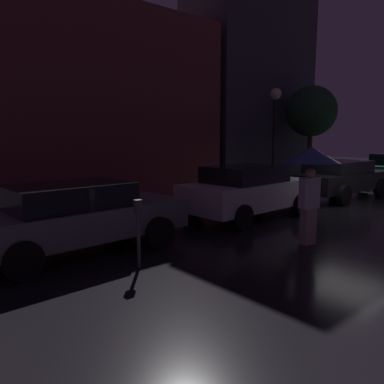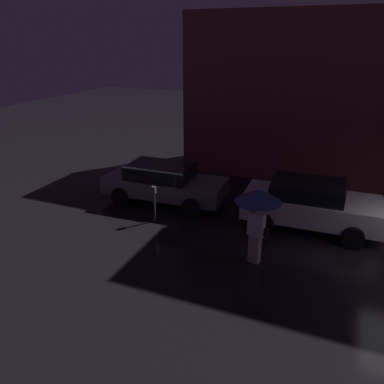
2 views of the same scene
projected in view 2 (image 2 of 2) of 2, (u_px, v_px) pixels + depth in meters
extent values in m
cube|color=brown|center=(289.00, 96.00, 15.35)|extent=(8.19, 3.00, 6.46)
cube|color=slate|center=(165.00, 185.00, 13.22)|extent=(4.33, 1.85, 0.59)
cube|color=black|center=(160.00, 171.00, 13.08)|extent=(2.27, 1.57, 0.45)
cylinder|color=black|center=(208.00, 190.00, 13.59)|extent=(0.64, 0.22, 0.64)
cylinder|color=black|center=(191.00, 208.00, 12.15)|extent=(0.64, 0.22, 0.64)
cylinder|color=black|center=(144.00, 180.00, 14.52)|extent=(0.64, 0.22, 0.64)
cylinder|color=black|center=(121.00, 196.00, 13.08)|extent=(0.64, 0.22, 0.64)
cube|color=silver|center=(311.00, 207.00, 11.40)|extent=(4.08, 1.89, 0.69)
cube|color=black|center=(308.00, 189.00, 11.24)|extent=(2.14, 1.61, 0.45)
cylinder|color=black|center=(353.00, 213.00, 11.85)|extent=(0.64, 0.22, 0.64)
cylinder|color=black|center=(353.00, 238.00, 10.34)|extent=(0.64, 0.22, 0.64)
cylinder|color=black|center=(274.00, 201.00, 12.73)|extent=(0.64, 0.22, 0.64)
cylinder|color=black|center=(263.00, 222.00, 11.22)|extent=(0.64, 0.22, 0.64)
cube|color=beige|center=(255.00, 249.00, 9.68)|extent=(0.33, 0.26, 0.77)
cube|color=white|center=(256.00, 224.00, 9.41)|extent=(0.45, 0.29, 0.64)
sphere|color=tan|center=(257.00, 209.00, 9.25)|extent=(0.21, 0.21, 0.21)
cylinder|color=black|center=(257.00, 215.00, 9.31)|extent=(0.02, 0.02, 0.76)
cone|color=navy|center=(258.00, 196.00, 9.11)|extent=(1.16, 1.16, 0.32)
cube|color=black|center=(265.00, 232.00, 9.39)|extent=(0.18, 0.14, 0.22)
cylinder|color=#4C5154|center=(155.00, 207.00, 11.81)|extent=(0.06, 0.06, 0.97)
cube|color=#4C5154|center=(154.00, 190.00, 11.59)|extent=(0.12, 0.10, 0.22)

